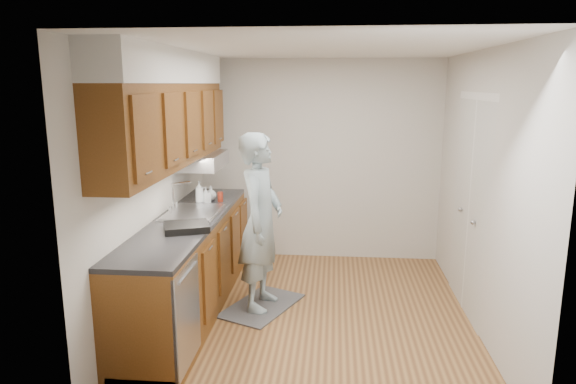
% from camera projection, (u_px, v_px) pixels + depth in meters
% --- Properties ---
extents(floor, '(3.50, 3.50, 0.00)m').
position_uv_depth(floor, '(312.00, 315.00, 4.98)').
color(floor, olive).
rests_on(floor, ground).
extents(ceiling, '(3.50, 3.50, 0.00)m').
position_uv_depth(ceiling, '(315.00, 48.00, 4.46)').
color(ceiling, white).
rests_on(ceiling, wall_left).
extents(wall_left, '(0.02, 3.50, 2.50)m').
position_uv_depth(wall_left, '(155.00, 186.00, 4.85)').
color(wall_left, beige).
rests_on(wall_left, floor).
extents(wall_right, '(0.02, 3.50, 2.50)m').
position_uv_depth(wall_right, '(481.00, 192.00, 4.59)').
color(wall_right, beige).
rests_on(wall_right, floor).
extents(wall_back, '(3.00, 0.02, 2.50)m').
position_uv_depth(wall_back, '(319.00, 161.00, 6.43)').
color(wall_back, beige).
rests_on(wall_back, floor).
extents(counter, '(0.64, 2.80, 1.30)m').
position_uv_depth(counter, '(189.00, 263.00, 4.98)').
color(counter, brown).
rests_on(counter, floor).
extents(upper_cabinets, '(0.47, 2.80, 1.21)m').
position_uv_depth(upper_cabinets, '(170.00, 111.00, 4.74)').
color(upper_cabinets, brown).
rests_on(upper_cabinets, wall_left).
extents(closet_door, '(0.02, 1.22, 2.05)m').
position_uv_depth(closet_door, '(469.00, 208.00, 4.93)').
color(closet_door, silver).
rests_on(closet_door, wall_right).
extents(floor_mat, '(0.84, 1.03, 0.02)m').
position_uv_depth(floor_mat, '(262.00, 306.00, 5.16)').
color(floor_mat, '#5C5C5E').
rests_on(floor_mat, floor).
extents(person, '(0.57, 0.76, 1.96)m').
position_uv_depth(person, '(261.00, 210.00, 4.95)').
color(person, '#8CA1AA').
rests_on(person, floor_mat).
extents(soap_bottle_a, '(0.13, 0.13, 0.24)m').
position_uv_depth(soap_bottle_a, '(199.00, 192.00, 5.47)').
color(soap_bottle_a, silver).
rests_on(soap_bottle_a, counter).
extents(soap_bottle_b, '(0.11, 0.11, 0.18)m').
position_uv_depth(soap_bottle_b, '(206.00, 195.00, 5.50)').
color(soap_bottle_b, silver).
rests_on(soap_bottle_b, counter).
extents(soap_bottle_c, '(0.15, 0.15, 0.16)m').
position_uv_depth(soap_bottle_c, '(211.00, 193.00, 5.63)').
color(soap_bottle_c, silver).
rests_on(soap_bottle_c, counter).
extents(soda_can, '(0.06, 0.06, 0.11)m').
position_uv_depth(soda_can, '(220.00, 197.00, 5.56)').
color(soda_can, '#B7351F').
rests_on(soda_can, counter).
extents(dish_rack, '(0.47, 0.43, 0.06)m').
position_uv_depth(dish_rack, '(186.00, 227.00, 4.48)').
color(dish_rack, black).
rests_on(dish_rack, counter).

